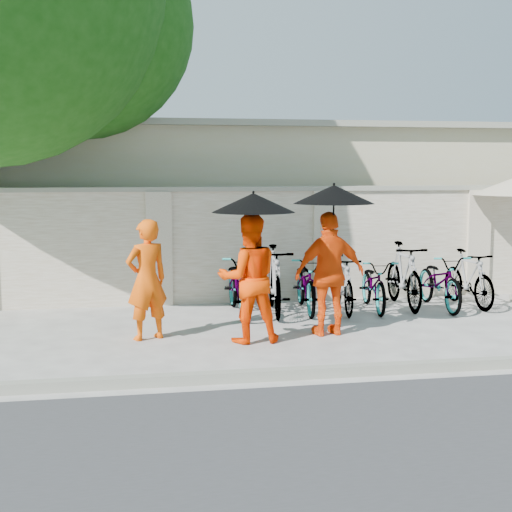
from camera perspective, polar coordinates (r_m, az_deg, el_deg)
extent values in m
plane|color=beige|center=(9.84, -1.00, -7.07)|extent=(80.00, 80.00, 0.00)
cube|color=gray|center=(8.21, 0.93, -9.48)|extent=(40.00, 0.16, 0.12)
cube|color=silver|center=(12.95, 1.09, 0.81)|extent=(20.00, 0.30, 2.00)
cube|color=#B8B296|center=(16.82, 1.91, 4.26)|extent=(14.00, 6.00, 3.20)
sphere|color=#235717|center=(13.29, -14.04, 17.66)|extent=(4.00, 4.00, 4.00)
imported|color=#F45307|center=(10.08, -8.73, -1.88)|extent=(0.73, 0.63, 1.70)
imported|color=#FF3B00|center=(9.81, -0.58, -1.82)|extent=(0.88, 0.70, 1.78)
cylinder|color=black|center=(9.67, -0.21, 1.54)|extent=(0.02, 0.02, 0.93)
cone|color=black|center=(9.64, -0.21, 4.29)|extent=(1.14, 1.14, 0.26)
imported|color=#F84608|center=(10.28, 5.93, -1.42)|extent=(1.09, 0.56, 1.79)
cylinder|color=black|center=(10.14, 6.21, 2.05)|extent=(0.02, 0.02, 1.02)
cone|color=black|center=(10.11, 6.25, 4.93)|extent=(1.14, 1.14, 0.26)
imported|color=gray|center=(11.75, -1.37, -2.25)|extent=(0.68, 1.93, 1.01)
imported|color=gray|center=(11.74, 1.50, -1.96)|extent=(0.75, 1.93, 1.13)
imported|color=gray|center=(12.01, 4.07, -2.20)|extent=(0.81, 1.87, 0.95)
imported|color=gray|center=(11.99, 6.97, -2.20)|extent=(0.63, 1.66, 0.98)
imported|color=gray|center=(12.26, 9.44, -2.26)|extent=(0.79, 1.74, 0.88)
imported|color=gray|center=(12.57, 11.74, -1.52)|extent=(0.66, 1.91, 1.13)
imported|color=gray|center=(12.63, 14.51, -1.96)|extent=(0.70, 1.84, 0.95)
imported|color=gray|center=(12.97, 16.63, -1.72)|extent=(0.57, 1.67, 0.99)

